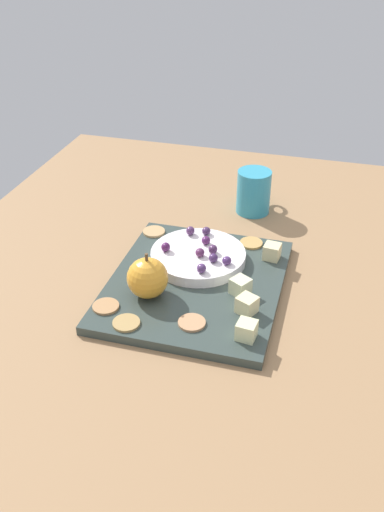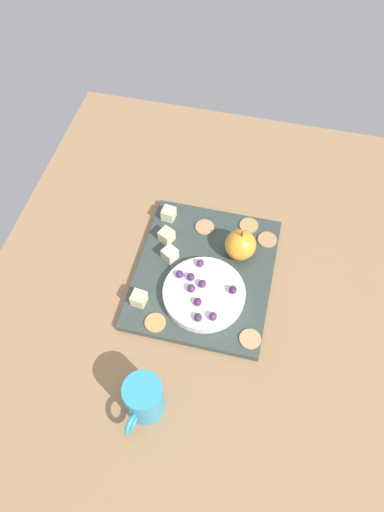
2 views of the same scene
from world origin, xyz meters
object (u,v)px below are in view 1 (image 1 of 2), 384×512
Objects in this scene: cracker_1 at (192,323)px; grape_4 at (201,268)px; cheese_cube_0 at (272,252)px; grape_0 at (213,249)px; cheese_cube_2 at (247,330)px; cracker_4 at (251,243)px; grape_5 at (190,231)px; cheese_cube_3 at (247,305)px; cup at (254,192)px; apple_whole at (148,278)px; serving_dish at (198,256)px; grape_2 at (227,261)px; cracker_0 at (154,232)px; grape_1 at (165,249)px; cracker_2 at (106,306)px; grape_3 at (213,258)px; cracker_3 at (126,323)px; grape_6 at (206,240)px; grape_7 at (206,231)px; cheese_cube_1 at (240,286)px; platter at (196,284)px; grape_8 at (200,252)px.

grape_4 reaches higher than cracker_1.
grape_0 is (-3.97, 9.72, 1.25)cm from cheese_cube_0.
cheese_cube_2 is 0.66× the size of cracker_4.
grape_5 is (23.14, 14.93, 1.26)cm from cheese_cube_2.
cheese_cube_3 is 0.27× the size of cup.
apple_whole is at bearing 147.70° from grape_0.
serving_dish is 3.08cm from grape_0.
cracker_4 is at bearing 48.95° from cheese_cube_0.
cheese_cube_2 is 1.60× the size of grape_2.
cracker_0 is 10.59cm from grape_1.
cracker_0 and cracker_2 have the same top height.
cheese_cube_0 and cheese_cube_3 have the same top height.
grape_3 is at bearing -93.40° from grape_1.
grape_1 reaches higher than cracker_3.
grape_4 is (13.70, -7.99, 2.40)cm from cracker_3.
cheese_cube_3 is at bearing -137.41° from serving_dish.
grape_0 is 3.26cm from grape_6.
cracker_1 is at bearing -120.46° from apple_whole.
grape_2 is 1.00× the size of grape_7.
grape_6 and grape_7 have the same top height.
cracker_2 is 16.71cm from grape_4.
apple_whole is 12.69cm from grape_3.
cheese_cube_1 is 10.14cm from grape_0.
serving_dish is 6.03× the size of cheese_cube_3.
grape_0 is 4.08cm from grape_2.
grape_1 and grape_4 have the same top height.
cheese_cube_2 is 26.91cm from grape_7.
grape_1 is (-2.05, 8.05, 0.02)cm from grape_0.
cracker_3 is at bearing 152.78° from platter.
cracker_4 is at bearing -87.33° from cracker_0.
cup is (23.28, -2.87, 0.31)cm from grape_0.
grape_7 is (-1.01, -10.47, 2.35)cm from cracker_0.
grape_3 reaches higher than cheese_cube_3.
cheese_cube_1 is at bearing -126.67° from cracker_0.
apple_whole is (-5.91, 6.30, 4.08)cm from platter.
cup is at bearing 6.59° from cheese_cube_1.
grape_6 is (8.82, 0.56, 3.35)cm from platter.
platter is 5.34cm from grape_3.
grape_7 and grape_8 have the same top height.
grape_3 is (9.62, 7.67, 1.20)cm from cheese_cube_3.
grape_7 is at bearing 21.91° from grape_3.
cheese_cube_1 reaches higher than serving_dish.
cheese_cube_1 is 0.66× the size of cracker_1.
grape_1 reaches higher than grape_3.
cheese_cube_2 is at bearing -157.39° from grape_2.
cheese_cube_2 reaches higher than cracker_4.
cracker_1 is 23.28cm from grape_5.
platter is 6.51cm from grape_2.
grape_6 is (8.83, 1.50, -0.03)cm from grape_4.
apple_whole reaches higher than platter.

